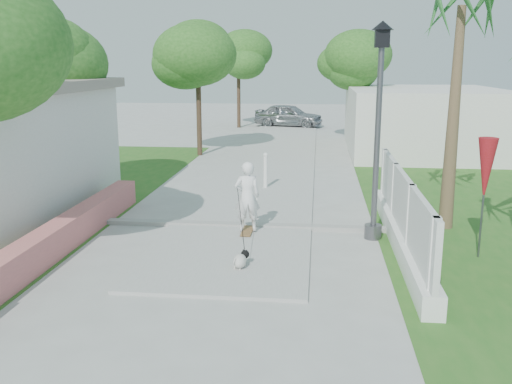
# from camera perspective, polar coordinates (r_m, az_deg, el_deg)

# --- Properties ---
(ground) EXTENTS (90.00, 90.00, 0.00)m
(ground) POSITION_cam_1_polar(r_m,az_deg,el_deg) (7.44, -8.09, -16.67)
(ground) COLOR #B7B7B2
(ground) RESTS_ON ground
(path_strip) EXTENTS (3.20, 36.00, 0.06)m
(path_strip) POSITION_cam_1_polar(r_m,az_deg,el_deg) (26.56, 2.51, 5.03)
(path_strip) COLOR #B7B7B2
(path_strip) RESTS_ON ground
(curb) EXTENTS (6.50, 0.25, 0.10)m
(curb) POSITION_cam_1_polar(r_m,az_deg,el_deg) (12.88, -1.58, -3.36)
(curb) COLOR #999993
(curb) RESTS_ON ground
(pink_wall) EXTENTS (0.45, 8.20, 0.80)m
(pink_wall) POSITION_cam_1_polar(r_m,az_deg,el_deg) (11.50, -19.90, -4.80)
(pink_wall) COLOR #D9746F
(pink_wall) RESTS_ON ground
(lattice_fence) EXTENTS (0.35, 7.00, 1.50)m
(lattice_fence) POSITION_cam_1_polar(r_m,az_deg,el_deg) (11.80, 14.33, -2.80)
(lattice_fence) COLOR white
(lattice_fence) RESTS_ON ground
(building_right) EXTENTS (6.00, 8.00, 2.60)m
(building_right) POSITION_cam_1_polar(r_m,az_deg,el_deg) (24.75, 16.33, 6.91)
(building_right) COLOR silver
(building_right) RESTS_ON ground
(street_lamp) EXTENTS (0.44, 0.44, 4.44)m
(street_lamp) POSITION_cam_1_polar(r_m,az_deg,el_deg) (11.88, 12.11, 6.67)
(street_lamp) COLOR #59595E
(street_lamp) RESTS_ON ground
(bollard) EXTENTS (0.14, 0.14, 1.09)m
(bollard) POSITION_cam_1_polar(r_m,az_deg,el_deg) (16.61, 0.96, 2.23)
(bollard) COLOR white
(bollard) RESTS_ON ground
(patio_umbrella) EXTENTS (0.36, 0.36, 2.30)m
(patio_umbrella) POSITION_cam_1_polar(r_m,az_deg,el_deg) (11.37, 22.00, 1.98)
(patio_umbrella) COLOR #59595E
(patio_umbrella) RESTS_ON ground
(tree_left_mid) EXTENTS (3.20, 3.20, 4.85)m
(tree_left_mid) POSITION_cam_1_polar(r_m,az_deg,el_deg) (16.39, -20.17, 11.57)
(tree_left_mid) COLOR #4C3826
(tree_left_mid) RESTS_ON ground
(tree_path_left) EXTENTS (3.40, 3.40, 5.23)m
(tree_path_left) POSITION_cam_1_polar(r_m,az_deg,el_deg) (22.72, -5.81, 13.24)
(tree_path_left) COLOR #4C3826
(tree_path_left) RESTS_ON ground
(tree_path_right) EXTENTS (3.00, 3.00, 4.79)m
(tree_path_right) POSITION_cam_1_polar(r_m,az_deg,el_deg) (26.28, 9.77, 12.35)
(tree_path_right) COLOR #4C3826
(tree_path_right) RESTS_ON ground
(tree_path_far) EXTENTS (3.20, 3.20, 5.17)m
(tree_path_far) POSITION_cam_1_polar(r_m,az_deg,el_deg) (32.54, -1.74, 13.17)
(tree_path_far) COLOR #4C3826
(tree_path_far) RESTS_ON ground
(palm_far) EXTENTS (1.80, 1.80, 5.30)m
(palm_far) POSITION_cam_1_polar(r_m,az_deg,el_deg) (13.11, 19.80, 15.79)
(palm_far) COLOR brown
(palm_far) RESTS_ON ground
(skateboarder) EXTENTS (0.61, 2.42, 1.60)m
(skateboarder) POSITION_cam_1_polar(r_m,az_deg,el_deg) (11.57, -1.42, -1.82)
(skateboarder) COLOR brown
(skateboarder) RESTS_ON ground
(dog) EXTENTS (0.36, 0.49, 0.36)m
(dog) POSITION_cam_1_polar(r_m,az_deg,el_deg) (10.26, -1.54, -6.82)
(dog) COLOR silver
(dog) RESTS_ON ground
(parked_car) EXTENTS (4.13, 2.42, 1.32)m
(parked_car) POSITION_cam_1_polar(r_m,az_deg,el_deg) (33.04, 3.28, 7.66)
(parked_car) COLOR #9DA1A4
(parked_car) RESTS_ON ground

